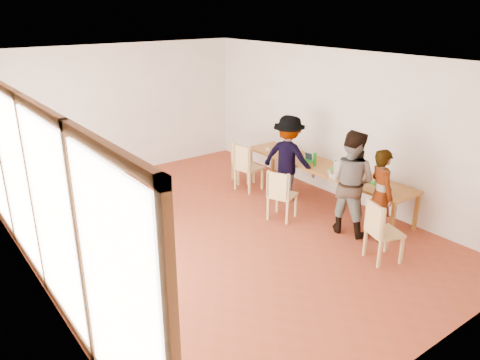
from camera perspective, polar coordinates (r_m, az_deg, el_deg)
The scene contains 25 objects.
ground at distance 8.40m, azimuth -2.67°, elevation -6.29°, with size 8.00×8.00×0.00m, color #993D25.
wall_back at distance 11.28m, azimuth -14.49°, elevation 8.19°, with size 6.00×0.10×3.00m, color white.
wall_front at distance 5.26m, azimuth 22.71°, elevation -6.94°, with size 6.00×0.10×3.00m, color white.
wall_right at distance 9.77m, azimuth 11.94°, elevation 6.57°, with size 0.10×8.00×3.00m, color white.
window_wall at distance 6.74m, azimuth -24.14°, elevation -1.17°, with size 0.10×8.00×3.00m, color white.
ceiling at distance 7.53m, azimuth -3.05°, elevation 14.68°, with size 6.00×8.00×0.04m, color white.
communal_table at distance 9.56m, azimuth 10.14°, elevation 1.39°, with size 0.80×4.00×0.75m.
side_table at distance 8.80m, azimuth -16.10°, elevation -1.04°, with size 0.90×0.90×0.75m.
chair_near at distance 7.52m, azimuth 16.67°, elevation -5.37°, with size 0.59×0.59×0.53m.
chair_mid at distance 8.61m, azimuth 4.93°, elevation -1.26°, with size 0.60×0.60×0.52m.
chair_far at distance 9.97m, azimuth 0.68°, elevation 2.11°, with size 0.56×0.56×0.55m.
chair_empty at distance 10.51m, azimuth -0.12°, elevation 2.71°, with size 0.54×0.54×0.49m.
chair_spare at distance 8.70m, azimuth -13.72°, elevation -2.16°, with size 0.55×0.55×0.45m.
person_near at distance 8.22m, azimuth 16.79°, elevation -1.70°, with size 0.58×0.38×1.59m, color gray.
person_mid at distance 8.28m, azimuth 13.26°, elevation -0.27°, with size 0.90×0.70×1.85m, color gray.
person_far at distance 9.52m, azimuth 5.91°, elevation 2.64°, with size 1.14×0.65×1.76m, color gray.
laptop_near at distance 8.83m, azimuth 16.47°, elevation -0.11°, with size 0.20×0.23×0.18m.
laptop_mid at distance 9.40m, azimuth 11.94°, elevation 1.61°, with size 0.29×0.31×0.22m.
laptop_far at distance 9.79m, azimuth 8.25°, elevation 2.59°, with size 0.23×0.26×0.20m.
yellow_mug at distance 8.74m, azimuth 13.08°, elevation 0.00°, with size 0.12×0.12×0.10m, color gold.
green_bottle at distance 9.49m, azimuth 9.11°, elevation 2.50°, with size 0.07×0.07×0.28m, color #136D14.
clear_glass at distance 9.42m, azimuth 11.58°, elevation 1.60°, with size 0.07×0.07×0.09m, color silver.
condiment_cup at distance 10.42m, azimuth 3.38°, elevation 3.73°, with size 0.08×0.08×0.06m, color white.
pink_phone at distance 8.91m, azimuth 13.55°, elevation 0.07°, with size 0.05×0.10×0.01m, color #DC425C.
black_pouch at distance 10.22m, azimuth 5.59°, elevation 3.42°, with size 0.16×0.26×0.09m, color black.
Camera 1 is at (-4.19, -6.22, 3.78)m, focal length 35.00 mm.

